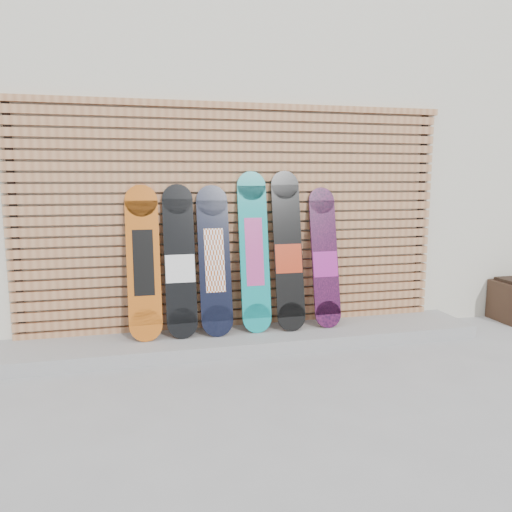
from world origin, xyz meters
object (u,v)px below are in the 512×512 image
(snowboard_4, at_px, (288,252))
(snowboard_0, at_px, (143,263))
(snowboard_1, at_px, (180,262))
(snowboard_2, at_px, (214,260))
(snowboard_3, at_px, (254,252))
(snowboard_5, at_px, (325,258))

(snowboard_4, bearing_deg, snowboard_0, 179.51)
(snowboard_0, height_order, snowboard_1, snowboard_1)
(snowboard_0, distance_m, snowboard_2, 0.65)
(snowboard_3, xyz_separation_m, snowboard_4, (0.34, -0.02, -0.01))
(snowboard_3, distance_m, snowboard_4, 0.34)
(snowboard_5, bearing_deg, snowboard_3, 179.31)
(snowboard_5, bearing_deg, snowboard_0, 179.94)
(snowboard_0, bearing_deg, snowboard_2, -0.79)
(snowboard_2, height_order, snowboard_3, snowboard_3)
(snowboard_1, height_order, snowboard_4, snowboard_4)
(snowboard_1, relative_size, snowboard_5, 1.03)
(snowboard_0, xyz_separation_m, snowboard_5, (1.76, -0.00, -0.03))
(snowboard_1, xyz_separation_m, snowboard_4, (1.05, -0.01, 0.06))
(snowboard_0, xyz_separation_m, snowboard_1, (0.33, -0.00, -0.01))
(snowboard_4, xyz_separation_m, snowboard_5, (0.39, 0.01, -0.08))
(snowboard_1, bearing_deg, snowboard_2, -1.38)
(snowboard_1, xyz_separation_m, snowboard_5, (1.43, -0.00, -0.02))
(snowboard_2, relative_size, snowboard_5, 1.02)
(snowboard_0, relative_size, snowboard_2, 1.00)
(snowboard_0, bearing_deg, snowboard_4, -0.49)
(snowboard_0, height_order, snowboard_5, snowboard_0)
(snowboard_3, bearing_deg, snowboard_4, -3.14)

